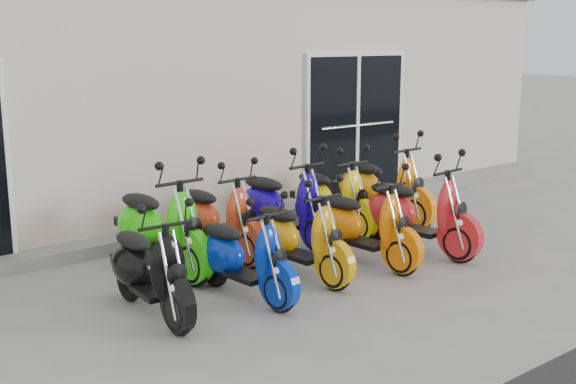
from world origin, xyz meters
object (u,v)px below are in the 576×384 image
(scooter_front_black, at_px, (149,256))
(scooter_front_red, at_px, (418,200))
(scooter_front_blue, at_px, (243,244))
(scooter_front_orange_a, at_px, (299,225))
(scooter_back_blue, at_px, (284,194))
(scooter_back_yellow, at_px, (332,188))
(scooter_back_extra, at_px, (382,177))
(scooter_front_orange_b, at_px, (364,213))
(scooter_back_green, at_px, (160,214))
(scooter_back_red, at_px, (217,207))

(scooter_front_black, height_order, scooter_front_red, scooter_front_red)
(scooter_front_blue, distance_m, scooter_front_orange_a, 0.83)
(scooter_front_black, relative_size, scooter_front_blue, 1.05)
(scooter_back_blue, bearing_deg, scooter_back_yellow, -0.69)
(scooter_front_red, relative_size, scooter_back_extra, 0.97)
(scooter_front_black, xyz_separation_m, scooter_front_orange_b, (2.62, -0.10, 0.01))
(scooter_front_black, relative_size, scooter_back_green, 0.88)
(scooter_front_black, bearing_deg, scooter_back_red, 40.32)
(scooter_front_orange_b, bearing_deg, scooter_front_black, 173.03)
(scooter_front_blue, xyz_separation_m, scooter_back_green, (-0.24, 1.22, 0.11))
(scooter_front_blue, bearing_deg, scooter_back_blue, 34.96)
(scooter_front_black, height_order, scooter_back_blue, scooter_back_blue)
(scooter_front_red, bearing_deg, scooter_back_red, 140.41)
(scooter_front_red, relative_size, scooter_back_yellow, 1.06)
(scooter_back_blue, bearing_deg, scooter_front_black, -160.81)
(scooter_front_blue, xyz_separation_m, scooter_front_orange_b, (1.68, 0.05, 0.04))
(scooter_front_black, xyz_separation_m, scooter_back_blue, (2.42, 1.08, 0.07))
(scooter_back_green, xyz_separation_m, scooter_back_extra, (3.43, 0.00, 0.00))
(scooter_front_orange_b, height_order, scooter_front_red, scooter_front_red)
(scooter_front_red, height_order, scooter_back_blue, scooter_back_blue)
(scooter_front_blue, xyz_separation_m, scooter_back_red, (0.54, 1.29, 0.05))
(scooter_back_red, relative_size, scooter_back_extra, 0.92)
(scooter_back_red, bearing_deg, scooter_front_red, -37.58)
(scooter_front_orange_b, xyz_separation_m, scooter_front_red, (0.84, -0.06, 0.04))
(scooter_front_orange_a, bearing_deg, scooter_back_extra, 21.07)
(scooter_front_orange_a, bearing_deg, scooter_back_red, 99.96)
(scooter_back_red, xyz_separation_m, scooter_back_extra, (2.64, -0.07, 0.05))
(scooter_front_red, bearing_deg, scooter_back_yellow, 91.68)
(scooter_front_orange_b, xyz_separation_m, scooter_back_red, (-1.14, 1.24, 0.01))
(scooter_back_green, bearing_deg, scooter_front_red, -27.88)
(scooter_front_orange_a, distance_m, scooter_back_red, 1.18)
(scooter_front_blue, height_order, scooter_back_green, scooter_back_green)
(scooter_front_black, distance_m, scooter_front_orange_b, 2.62)
(scooter_front_orange_b, xyz_separation_m, scooter_back_yellow, (0.65, 1.25, 0.01))
(scooter_front_black, bearing_deg, scooter_back_extra, 17.35)
(scooter_front_blue, distance_m, scooter_back_blue, 1.94)
(scooter_front_orange_b, distance_m, scooter_back_extra, 1.91)
(scooter_front_orange_b, bearing_deg, scooter_back_yellow, 57.73)
(scooter_front_orange_a, distance_m, scooter_back_yellow, 1.91)
(scooter_front_red, height_order, scooter_back_extra, scooter_back_extra)
(scooter_front_blue, relative_size, scooter_back_yellow, 0.92)
(scooter_front_orange_b, height_order, scooter_back_yellow, scooter_back_yellow)
(scooter_back_green, bearing_deg, scooter_back_red, 1.25)
(scooter_front_orange_a, bearing_deg, scooter_front_blue, -173.62)
(scooter_front_orange_b, bearing_deg, scooter_front_red, -8.75)
(scooter_front_blue, relative_size, scooter_front_red, 0.87)
(scooter_back_blue, xyz_separation_m, scooter_back_yellow, (0.85, 0.06, -0.05))
(scooter_front_blue, height_order, scooter_back_red, scooter_back_red)
(scooter_back_extra, bearing_deg, scooter_front_blue, -162.95)
(scooter_back_blue, bearing_deg, scooter_back_extra, -5.52)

